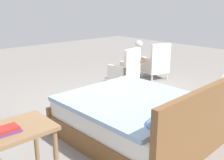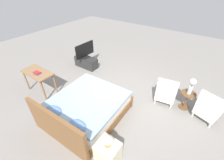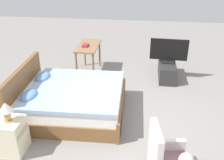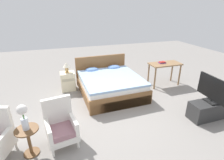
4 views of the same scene
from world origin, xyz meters
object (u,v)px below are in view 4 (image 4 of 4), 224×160
object	(u,v)px
side_table	(29,138)
tv_stand	(209,110)
armchair_by_window_right	(61,127)
nightstand	(68,81)
book_stack	(162,62)
vanity_desk	(165,67)
bed	(110,84)
flower_vase	(23,115)
table_lamp	(66,66)
tv_flatscreen	(214,90)

from	to	relation	value
side_table	tv_stand	size ratio (longest dim) A/B	0.57
armchair_by_window_right	nightstand	bearing A→B (deg)	82.02
nightstand	book_stack	size ratio (longest dim) A/B	2.53
nightstand	vanity_desk	distance (m)	3.21
bed	flower_vase	size ratio (longest dim) A/B	4.28
table_lamp	book_stack	distance (m)	3.10
side_table	book_stack	size ratio (longest dim) A/B	2.34
bed	vanity_desk	bearing A→B (deg)	0.84
bed	book_stack	xyz separation A→B (m)	(1.85, 0.08, 0.49)
armchair_by_window_right	flower_vase	world-z (taller)	flower_vase
table_lamp	tv_stand	xyz separation A→B (m)	(3.06, -2.62, -0.59)
side_table	armchair_by_window_right	bearing A→B (deg)	12.31
armchair_by_window_right	tv_flatscreen	size ratio (longest dim) A/B	1.01
bed	table_lamp	size ratio (longest dim) A/B	6.19
bed	table_lamp	world-z (taller)	bed
table_lamp	bed	bearing A→B (deg)	-27.72
bed	table_lamp	distance (m)	1.44
flower_vase	tv_stand	xyz separation A→B (m)	(3.96, -0.10, -0.63)
side_table	table_lamp	bearing A→B (deg)	70.41
bed	tv_flatscreen	world-z (taller)	tv_flatscreen
side_table	table_lamp	xyz separation A→B (m)	(0.90, 2.53, 0.46)
armchair_by_window_right	vanity_desk	size ratio (longest dim) A/B	0.88
side_table	vanity_desk	size ratio (longest dim) A/B	0.52
bed	tv_stand	xyz separation A→B (m)	(1.86, -2.00, -0.09)
flower_vase	book_stack	distance (m)	4.41
armchair_by_window_right	flower_vase	xyz separation A→B (m)	(-0.56, -0.12, 0.46)
nightstand	book_stack	bearing A→B (deg)	-10.19
flower_vase	book_stack	bearing A→B (deg)	26.63
flower_vase	tv_flatscreen	distance (m)	3.96
side_table	flower_vase	world-z (taller)	flower_vase
armchair_by_window_right	table_lamp	bearing A→B (deg)	82.02
side_table	nightstand	size ratio (longest dim) A/B	0.92
tv_flatscreen	armchair_by_window_right	bearing A→B (deg)	176.29
table_lamp	vanity_desk	world-z (taller)	table_lamp
side_table	table_lamp	size ratio (longest dim) A/B	1.65
flower_vase	table_lamp	size ratio (longest dim) A/B	1.45
flower_vase	tv_stand	bearing A→B (deg)	-1.41
table_lamp	book_stack	bearing A→B (deg)	-10.20
side_table	vanity_desk	distance (m)	4.48
bed	tv_stand	world-z (taller)	bed
book_stack	nightstand	bearing A→B (deg)	169.81
side_table	bed	bearing A→B (deg)	42.21
bed	armchair_by_window_right	distance (m)	2.35
side_table	book_stack	distance (m)	4.44
flower_vase	tv_flatscreen	bearing A→B (deg)	-1.41
book_stack	bed	bearing A→B (deg)	-177.55
table_lamp	vanity_desk	size ratio (longest dim) A/B	0.32
tv_flatscreen	vanity_desk	xyz separation A→B (m)	(0.08, 2.03, -0.10)
flower_vase	table_lamp	distance (m)	2.68
bed	armchair_by_window_right	world-z (taller)	bed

